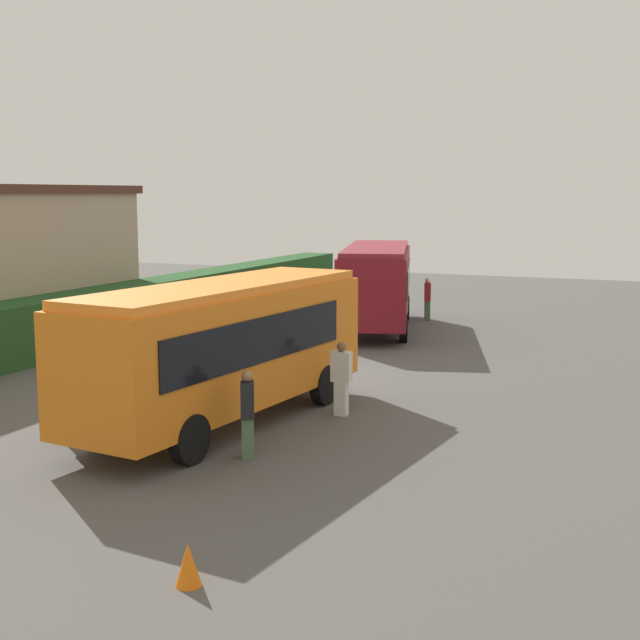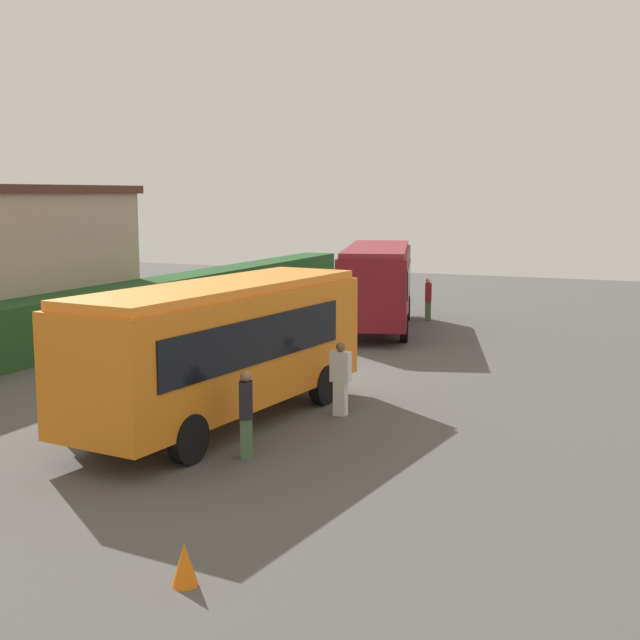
% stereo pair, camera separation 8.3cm
% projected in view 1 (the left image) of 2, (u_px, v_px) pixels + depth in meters
% --- Properties ---
extents(ground_plane, '(64.00, 64.00, 0.00)m').
position_uv_depth(ground_plane, '(295.00, 375.00, 24.54)').
color(ground_plane, '#514F4C').
extents(bus_orange, '(8.98, 3.32, 3.24)m').
position_uv_depth(bus_orange, '(224.00, 344.00, 19.10)').
color(bus_orange, orange).
rests_on(bus_orange, ground_plane).
extents(bus_maroon, '(8.87, 4.70, 3.22)m').
position_uv_depth(bus_maroon, '(377.00, 282.00, 32.48)').
color(bus_maroon, maroon).
rests_on(bus_maroon, ground_plane).
extents(person_left, '(0.44, 0.34, 1.93)m').
position_uv_depth(person_left, '(68.00, 392.00, 17.99)').
color(person_left, olive).
rests_on(person_left, ground_plane).
extents(person_center, '(0.46, 0.41, 1.77)m').
position_uv_depth(person_center, '(248.00, 412.00, 16.76)').
color(person_center, '#4C6B47').
rests_on(person_center, ground_plane).
extents(person_right, '(0.26, 0.47, 1.76)m').
position_uv_depth(person_right, '(341.00, 377.00, 20.01)').
color(person_right, silver).
rests_on(person_right, ground_plane).
extents(person_far, '(0.51, 0.38, 1.77)m').
position_uv_depth(person_far, '(427.00, 298.00, 35.01)').
color(person_far, '#4C6B47').
rests_on(person_far, ground_plane).
extents(hedge_row, '(44.00, 1.73, 1.90)m').
position_uv_depth(hedge_row, '(56.00, 325.00, 27.73)').
color(hedge_row, '#224C21').
rests_on(hedge_row, ground_plane).
extents(traffic_cone, '(0.36, 0.36, 0.60)m').
position_uv_depth(traffic_cone, '(188.00, 564.00, 11.35)').
color(traffic_cone, orange).
rests_on(traffic_cone, ground_plane).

